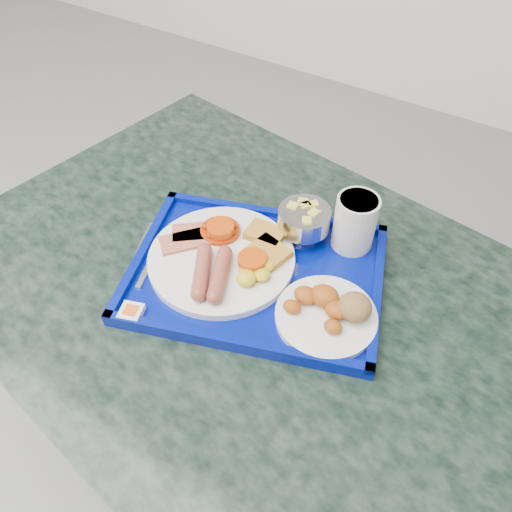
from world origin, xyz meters
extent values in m
cylinder|color=gray|center=(0.77, 1.00, 0.01)|extent=(0.54, 0.54, 0.03)
cylinder|color=gray|center=(0.77, 1.00, 0.35)|extent=(0.11, 0.11, 0.65)
cube|color=black|center=(0.77, 1.00, 0.70)|extent=(1.25, 0.93, 0.04)
cube|color=#021081|center=(0.74, 1.02, 0.72)|extent=(0.51, 0.43, 0.01)
cube|color=#021081|center=(0.69, 1.16, 0.74)|extent=(0.41, 0.15, 0.01)
cube|color=#021081|center=(0.79, 0.88, 0.74)|extent=(0.41, 0.15, 0.01)
cube|color=#021081|center=(0.94, 1.09, 0.74)|extent=(0.12, 0.30, 0.01)
cube|color=#021081|center=(0.55, 0.95, 0.74)|extent=(0.12, 0.30, 0.01)
cylinder|color=white|center=(0.68, 1.01, 0.74)|extent=(0.26, 0.26, 0.01)
cube|color=#CE6D52|center=(0.61, 1.03, 0.75)|extent=(0.10, 0.09, 0.01)
cube|color=#CE6D52|center=(0.60, 1.00, 0.75)|extent=(0.09, 0.10, 0.01)
cylinder|color=#BA3707|center=(0.64, 1.05, 0.75)|extent=(0.07, 0.07, 0.01)
sphere|color=#BA3707|center=(0.65, 1.06, 0.76)|extent=(0.01, 0.01, 0.01)
sphere|color=#BA3707|center=(0.67, 1.06, 0.76)|extent=(0.01, 0.01, 0.01)
sphere|color=#BA3707|center=(0.62, 1.04, 0.76)|extent=(0.01, 0.01, 0.01)
sphere|color=#BA3707|center=(0.62, 1.06, 0.76)|extent=(0.01, 0.01, 0.01)
sphere|color=#BA3707|center=(0.63, 1.06, 0.76)|extent=(0.01, 0.01, 0.01)
sphere|color=#BA3707|center=(0.65, 1.03, 0.76)|extent=(0.01, 0.01, 0.01)
sphere|color=#BA3707|center=(0.65, 1.06, 0.76)|extent=(0.01, 0.01, 0.01)
sphere|color=#BA3707|center=(0.63, 1.04, 0.76)|extent=(0.01, 0.01, 0.01)
sphere|color=#BA3707|center=(0.66, 1.07, 0.76)|extent=(0.01, 0.01, 0.01)
sphere|color=#BA3707|center=(0.65, 1.04, 0.76)|extent=(0.01, 0.01, 0.01)
sphere|color=#BA3707|center=(0.65, 1.06, 0.76)|extent=(0.01, 0.01, 0.01)
sphere|color=#BA3707|center=(0.66, 1.06, 0.76)|extent=(0.01, 0.01, 0.01)
sphere|color=#BA3707|center=(0.64, 1.03, 0.76)|extent=(0.01, 0.01, 0.01)
sphere|color=#BA3707|center=(0.66, 1.04, 0.76)|extent=(0.01, 0.01, 0.01)
sphere|color=#BA3707|center=(0.66, 1.05, 0.76)|extent=(0.01, 0.01, 0.01)
sphere|color=#BA3707|center=(0.66, 1.07, 0.76)|extent=(0.01, 0.01, 0.01)
sphere|color=#BA3707|center=(0.65, 1.03, 0.76)|extent=(0.01, 0.01, 0.01)
cube|color=#AD7B2B|center=(0.72, 1.09, 0.75)|extent=(0.07, 0.05, 0.01)
cube|color=#AD7B2B|center=(0.75, 1.06, 0.75)|extent=(0.08, 0.06, 0.01)
cylinder|color=brown|center=(0.68, 0.95, 0.76)|extent=(0.07, 0.10, 0.03)
cylinder|color=brown|center=(0.71, 0.96, 0.76)|extent=(0.06, 0.10, 0.03)
ellipsoid|color=gold|center=(0.76, 1.02, 0.75)|extent=(0.03, 0.03, 0.02)
ellipsoid|color=gold|center=(0.74, 0.99, 0.75)|extent=(0.02, 0.02, 0.01)
ellipsoid|color=gold|center=(0.75, 0.98, 0.76)|extent=(0.03, 0.03, 0.02)
ellipsoid|color=gold|center=(0.74, 1.02, 0.75)|extent=(0.02, 0.02, 0.01)
ellipsoid|color=gold|center=(0.77, 1.00, 0.76)|extent=(0.03, 0.03, 0.02)
ellipsoid|color=gold|center=(0.76, 1.02, 0.75)|extent=(0.02, 0.02, 0.01)
ellipsoid|color=gold|center=(0.73, 1.03, 0.76)|extent=(0.03, 0.03, 0.02)
ellipsoid|color=gold|center=(0.74, 0.99, 0.75)|extent=(0.02, 0.02, 0.02)
cylinder|color=#BA3404|center=(0.65, 1.05, 0.76)|extent=(0.05, 0.05, 0.01)
cylinder|color=#BA3404|center=(0.74, 1.02, 0.76)|extent=(0.05, 0.05, 0.01)
cylinder|color=white|center=(0.89, 1.00, 0.74)|extent=(0.16, 0.16, 0.01)
ellipsoid|color=#B15414|center=(0.91, 0.97, 0.75)|extent=(0.03, 0.02, 0.02)
ellipsoid|color=#B15414|center=(0.90, 1.00, 0.76)|extent=(0.04, 0.03, 0.03)
ellipsoid|color=#B15414|center=(0.88, 1.01, 0.76)|extent=(0.05, 0.04, 0.03)
ellipsoid|color=#B15414|center=(0.85, 1.00, 0.76)|extent=(0.04, 0.03, 0.03)
ellipsoid|color=#B15414|center=(0.84, 0.97, 0.75)|extent=(0.03, 0.02, 0.02)
ellipsoid|color=olive|center=(0.93, 1.02, 0.76)|extent=(0.05, 0.05, 0.04)
cylinder|color=#BBBBBD|center=(0.77, 1.14, 0.73)|extent=(0.06, 0.06, 0.01)
cylinder|color=#BBBBBD|center=(0.77, 1.14, 0.75)|extent=(0.02, 0.02, 0.02)
cylinder|color=#BBBBBD|center=(0.77, 1.14, 0.78)|extent=(0.09, 0.09, 0.04)
cube|color=#FBF95F|center=(0.78, 1.12, 0.79)|extent=(0.02, 0.02, 0.01)
cube|color=#FBF95F|center=(0.79, 1.14, 0.79)|extent=(0.02, 0.02, 0.01)
cube|color=#FBF95F|center=(0.77, 1.16, 0.79)|extent=(0.02, 0.02, 0.01)
cube|color=#FBF95F|center=(0.76, 1.15, 0.79)|extent=(0.02, 0.02, 0.01)
cube|color=#FBF95F|center=(0.75, 1.16, 0.79)|extent=(0.02, 0.02, 0.01)
cube|color=#FBF95F|center=(0.74, 1.14, 0.79)|extent=(0.02, 0.02, 0.01)
cylinder|color=silver|center=(0.85, 1.17, 0.78)|extent=(0.07, 0.07, 0.10)
cylinder|color=orange|center=(0.85, 1.17, 0.83)|extent=(0.07, 0.07, 0.01)
cube|color=#BBBBBD|center=(0.57, 0.94, 0.73)|extent=(0.05, 0.12, 0.00)
ellipsoid|color=#BBBBBD|center=(0.60, 1.02, 0.74)|extent=(0.04, 0.05, 0.01)
cube|color=#BBBBBD|center=(0.55, 0.94, 0.73)|extent=(0.07, 0.16, 0.00)
cube|color=white|center=(0.62, 0.84, 0.74)|extent=(0.05, 0.05, 0.01)
cube|color=orange|center=(0.62, 0.84, 0.74)|extent=(0.03, 0.03, 0.00)
camera|label=1|loc=(1.04, 0.54, 1.38)|focal=35.00mm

